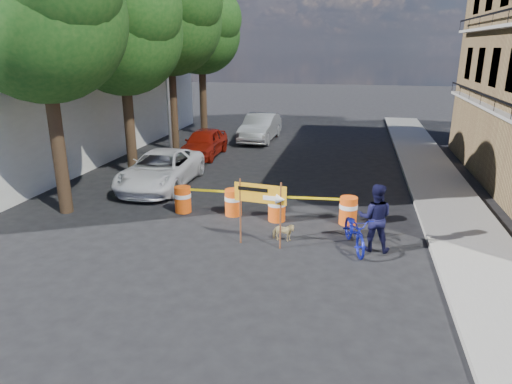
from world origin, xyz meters
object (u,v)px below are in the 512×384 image
at_px(dog, 283,232).
at_px(barrel_mid_right, 277,207).
at_px(detour_sign, 267,199).
at_px(sedan_silver, 260,127).
at_px(pedestrian, 375,218).
at_px(suv_white, 161,169).
at_px(bicycle, 356,215).
at_px(barrel_far_left, 183,199).
at_px(barrel_far_right, 348,210).
at_px(barrel_mid_left, 233,202).
at_px(sedan_red, 204,143).

bearing_deg(dog, barrel_mid_right, 17.71).
bearing_deg(detour_sign, sedan_silver, 109.29).
height_order(detour_sign, pedestrian, detour_sign).
distance_m(suv_white, sedan_silver, 10.38).
distance_m(bicycle, sedan_silver, 15.73).
xyz_separation_m(barrel_far_left, bicycle, (5.79, -1.81, 0.53)).
xyz_separation_m(detour_sign, bicycle, (2.43, 0.41, -0.43)).
relative_size(barrel_far_right, pedestrian, 0.47).
distance_m(dog, suv_white, 7.19).
distance_m(barrel_mid_left, barrel_far_right, 3.80).
height_order(dog, suv_white, suv_white).
bearing_deg(barrel_far_left, suv_white, 126.07).
bearing_deg(bicycle, barrel_mid_right, 131.05).
bearing_deg(sedan_red, barrel_mid_right, -58.47).
xyz_separation_m(barrel_mid_left, sedan_red, (-3.70, 8.07, 0.24)).
xyz_separation_m(sedan_red, sedan_silver, (2.00, 4.70, 0.08)).
bearing_deg(sedan_red, barrel_far_right, -47.86).
height_order(barrel_mid_left, sedan_red, sedan_red).
bearing_deg(barrel_mid_right, dog, -73.73).
relative_size(barrel_far_right, suv_white, 0.18).
height_order(barrel_far_right, pedestrian, pedestrian).
relative_size(barrel_mid_left, suv_white, 0.18).
xyz_separation_m(barrel_mid_left, sedan_silver, (-1.70, 12.77, 0.33)).
height_order(bicycle, dog, bicycle).
bearing_deg(pedestrian, sedan_red, -47.96).
height_order(bicycle, suv_white, bicycle).
bearing_deg(detour_sign, sedan_red, 124.04).
height_order(barrel_mid_left, suv_white, suv_white).
bearing_deg(dog, barrel_far_right, -43.98).
relative_size(barrel_mid_right, dog, 1.35).
bearing_deg(sedan_silver, pedestrian, -64.93).
height_order(barrel_far_left, suv_white, suv_white).
height_order(pedestrian, bicycle, bicycle).
height_order(barrel_far_right, suv_white, suv_white).
xyz_separation_m(pedestrian, dog, (-2.55, 0.06, -0.68)).
distance_m(barrel_far_left, sedan_red, 8.37).
relative_size(pedestrian, bicycle, 0.96).
bearing_deg(sedan_red, pedestrian, -51.05).
height_order(barrel_far_left, pedestrian, pedestrian).
bearing_deg(barrel_mid_left, barrel_far_right, -0.11).
distance_m(barrel_mid_left, pedestrian, 4.92).
distance_m(barrel_mid_left, bicycle, 4.47).
distance_m(barrel_mid_left, detour_sign, 2.94).
height_order(dog, sedan_red, sedan_red).
relative_size(bicycle, sedan_red, 0.48).
xyz_separation_m(barrel_mid_right, pedestrian, (3.01, -1.65, 0.49)).
height_order(barrel_far_right, sedan_red, sedan_red).
relative_size(barrel_far_left, dog, 1.35).
relative_size(barrel_mid_right, barrel_far_right, 1.00).
bearing_deg(suv_white, dog, -39.64).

